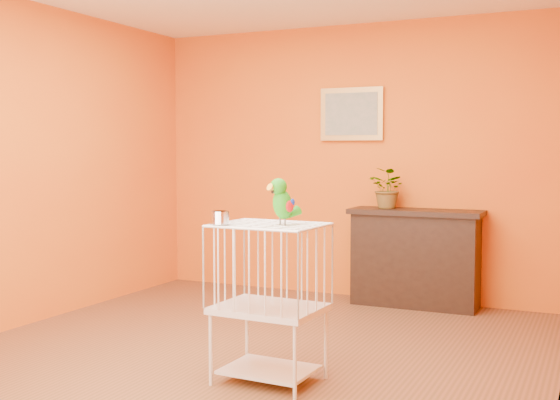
% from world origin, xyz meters
% --- Properties ---
extents(ground, '(4.50, 4.50, 0.00)m').
position_xyz_m(ground, '(0.00, 0.00, 0.00)').
color(ground, brown).
rests_on(ground, ground).
extents(room_shell, '(4.50, 4.50, 4.50)m').
position_xyz_m(room_shell, '(0.00, 0.00, 1.58)').
color(room_shell, '#D56214').
rests_on(room_shell, ground).
extents(console_cabinet, '(1.18, 0.42, 0.88)m').
position_xyz_m(console_cabinet, '(0.67, 2.04, 0.44)').
color(console_cabinet, black).
rests_on(console_cabinet, ground).
extents(potted_plant, '(0.46, 0.48, 0.29)m').
position_xyz_m(potted_plant, '(0.42, 1.99, 1.02)').
color(potted_plant, '#26722D').
rests_on(potted_plant, console_cabinet).
extents(framed_picture, '(0.62, 0.04, 0.50)m').
position_xyz_m(framed_picture, '(0.00, 2.22, 1.75)').
color(framed_picture, '#C19144').
rests_on(framed_picture, room_shell).
extents(birdcage, '(0.64, 0.51, 0.96)m').
position_xyz_m(birdcage, '(0.39, -0.40, 0.50)').
color(birdcage, silver).
rests_on(birdcage, ground).
extents(feed_cup, '(0.11, 0.11, 0.08)m').
position_xyz_m(feed_cup, '(0.14, -0.55, 1.01)').
color(feed_cup, silver).
rests_on(feed_cup, birdcage).
extents(parrot, '(0.17, 0.25, 0.28)m').
position_xyz_m(parrot, '(0.47, -0.39, 1.10)').
color(parrot, '#59544C').
rests_on(parrot, birdcage).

